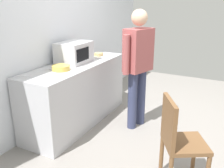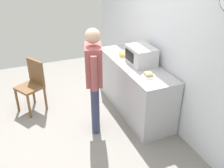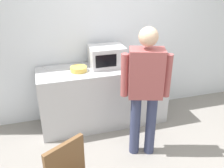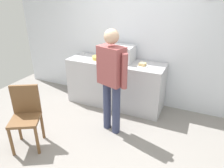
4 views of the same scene
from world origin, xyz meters
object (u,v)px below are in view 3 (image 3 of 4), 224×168
Objects in this scene: salad_bowl at (79,69)px; spoon_utensil at (45,68)px; person_standing at (145,86)px; sandwich_plate at (140,64)px; fork_utensil at (74,67)px; microwave at (107,56)px.

spoon_utensil is (-0.45, 0.23, -0.03)m from salad_bowl.
sandwich_plate is at bearing 72.06° from person_standing.
spoon_utensil is (-0.41, 0.06, 0.00)m from fork_utensil.
microwave is at bearing 165.20° from sandwich_plate.
microwave reaches higher than spoon_utensil.
person_standing is (-0.25, -0.78, 0.05)m from sandwich_plate.
salad_bowl is at bearing 177.62° from sandwich_plate.
fork_utensil is at bearing 167.98° from sandwich_plate.
salad_bowl is at bearing -26.84° from spoon_utensil.
microwave is at bearing -8.86° from spoon_utensil.
microwave reaches higher than fork_utensil.
salad_bowl reaches higher than spoon_utensil.
spoon_utensil is at bearing 171.50° from fork_utensil.
spoon_utensil is 1.53m from person_standing.
salad_bowl is at bearing 128.95° from person_standing.
person_standing reaches higher than microwave.
fork_utensil is (-0.48, 0.08, -0.15)m from microwave.
microwave reaches higher than salad_bowl.
sandwich_plate is at bearing -2.38° from salad_bowl.
person_standing is at bearing -43.29° from spoon_utensil.
spoon_utensil is 0.10× the size of person_standing.
microwave is 2.12× the size of salad_bowl.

